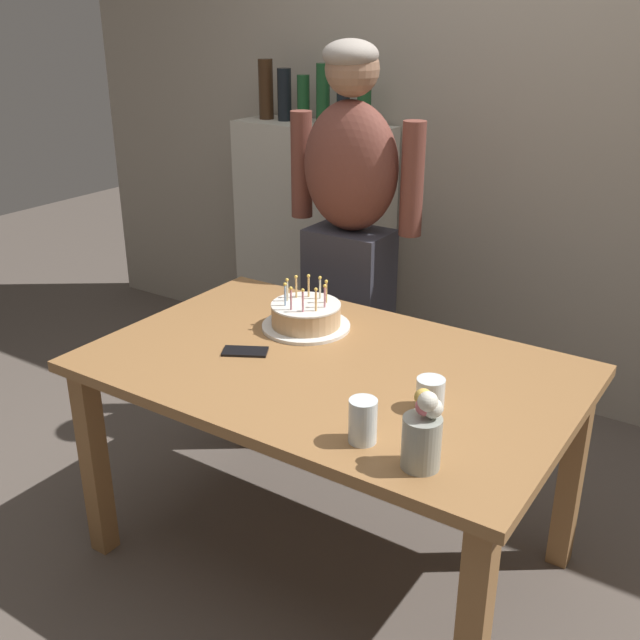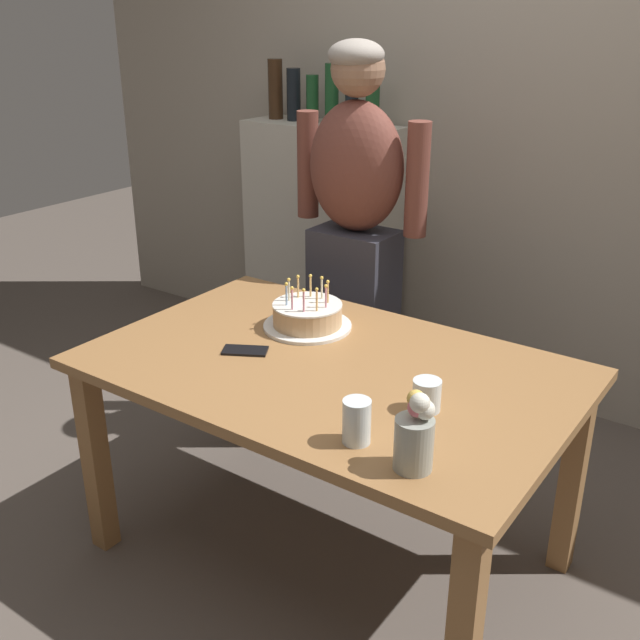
# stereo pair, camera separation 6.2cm
# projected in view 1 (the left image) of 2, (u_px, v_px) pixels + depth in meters

# --- Properties ---
(ground_plane) EXTENTS (10.00, 10.00, 0.00)m
(ground_plane) POSITION_uv_depth(u_px,v_px,m) (329.00, 553.00, 2.61)
(ground_plane) COLOR #564C44
(back_wall) EXTENTS (5.20, 0.10, 2.60)m
(back_wall) POSITION_uv_depth(u_px,v_px,m) (521.00, 121.00, 3.30)
(back_wall) COLOR #9E9384
(back_wall) RESTS_ON ground_plane
(dining_table) EXTENTS (1.50, 0.96, 0.74)m
(dining_table) POSITION_uv_depth(u_px,v_px,m) (330.00, 391.00, 2.36)
(dining_table) COLOR olive
(dining_table) RESTS_ON ground_plane
(birthday_cake) EXTENTS (0.31, 0.31, 0.17)m
(birthday_cake) POSITION_uv_depth(u_px,v_px,m) (306.00, 316.00, 2.57)
(birthday_cake) COLOR white
(birthday_cake) RESTS_ON dining_table
(water_glass_near) EXTENTS (0.08, 0.08, 0.09)m
(water_glass_near) POSITION_uv_depth(u_px,v_px,m) (430.00, 394.00, 2.05)
(water_glass_near) COLOR silver
(water_glass_near) RESTS_ON dining_table
(water_glass_far) EXTENTS (0.07, 0.07, 0.12)m
(water_glass_far) POSITION_uv_depth(u_px,v_px,m) (363.00, 421.00, 1.89)
(water_glass_far) COLOR silver
(water_glass_far) RESTS_ON dining_table
(cell_phone) EXTENTS (0.16, 0.13, 0.01)m
(cell_phone) POSITION_uv_depth(u_px,v_px,m) (245.00, 351.00, 2.39)
(cell_phone) COLOR black
(cell_phone) RESTS_ON dining_table
(flower_vase) EXTENTS (0.10, 0.10, 0.21)m
(flower_vase) POSITION_uv_depth(u_px,v_px,m) (423.00, 433.00, 1.77)
(flower_vase) COLOR #999E93
(flower_vase) RESTS_ON dining_table
(person_man_bearded) EXTENTS (0.61, 0.27, 1.66)m
(person_man_bearded) POSITION_uv_depth(u_px,v_px,m) (350.00, 241.00, 3.08)
(person_man_bearded) COLOR #33333D
(person_man_bearded) RESTS_ON ground_plane
(shelf_cabinet) EXTENTS (0.81, 0.30, 1.53)m
(shelf_cabinet) POSITION_uv_depth(u_px,v_px,m) (314.00, 242.00, 3.87)
(shelf_cabinet) COLOR beige
(shelf_cabinet) RESTS_ON ground_plane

